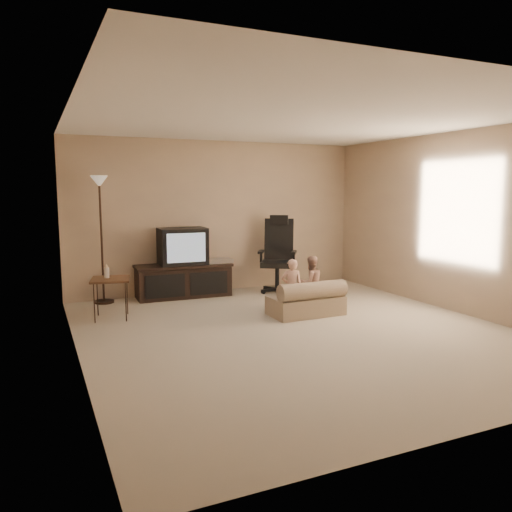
% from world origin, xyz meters
% --- Properties ---
extents(floor, '(5.50, 5.50, 0.00)m').
position_xyz_m(floor, '(0.00, 0.00, 0.00)').
color(floor, '#B7AC91').
rests_on(floor, ground).
extents(room_shell, '(5.50, 5.50, 5.50)m').
position_xyz_m(room_shell, '(0.00, 0.00, 1.52)').
color(room_shell, white).
rests_on(room_shell, floor).
extents(tv_stand, '(1.56, 0.62, 1.10)m').
position_xyz_m(tv_stand, '(-0.70, 2.49, 0.46)').
color(tv_stand, black).
rests_on(tv_stand, floor).
extents(office_chair, '(0.81, 0.82, 1.28)m').
position_xyz_m(office_chair, '(0.85, 2.21, 0.46)').
color(office_chair, black).
rests_on(office_chair, floor).
extents(side_table, '(0.58, 0.58, 0.73)m').
position_xyz_m(side_table, '(-1.96, 1.55, 0.53)').
color(side_table, brown).
rests_on(side_table, floor).
extents(floor_lamp, '(0.30, 0.30, 1.91)m').
position_xyz_m(floor_lamp, '(-1.93, 2.55, 1.39)').
color(floor_lamp, '#311F15').
rests_on(floor_lamp, floor).
extents(child_sofa, '(0.99, 0.57, 0.48)m').
position_xyz_m(child_sofa, '(0.50, 0.62, 0.20)').
color(child_sofa, gray).
rests_on(child_sofa, floor).
extents(toddler_left, '(0.34, 0.29, 0.78)m').
position_xyz_m(toddler_left, '(0.30, 0.70, 0.39)').
color(toddler_left, '#D79F86').
rests_on(toddler_left, floor).
extents(toddler_right, '(0.38, 0.22, 0.77)m').
position_xyz_m(toddler_right, '(0.72, 0.90, 0.39)').
color(toddler_right, '#D79F86').
rests_on(toddler_right, floor).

